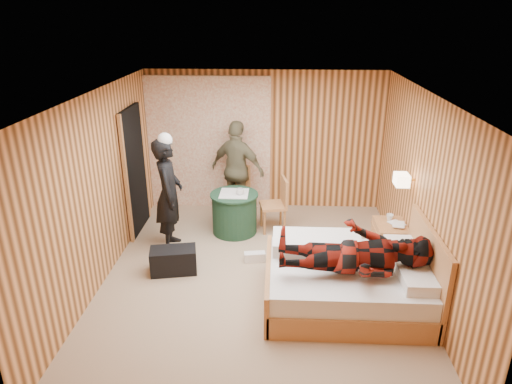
{
  "coord_description": "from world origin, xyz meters",
  "views": [
    {
      "loc": [
        0.24,
        -5.43,
        3.44
      ],
      "look_at": [
        -0.06,
        0.52,
        1.05
      ],
      "focal_mm": 32.0,
      "sensor_mm": 36.0,
      "label": 1
    }
  ],
  "objects_px": {
    "nightstand": "(389,242)",
    "man_at_table": "(238,170)",
    "bed": "(347,281)",
    "round_table": "(234,213)",
    "wall_lamp": "(402,180)",
    "duffel_bag": "(174,260)",
    "man_on_bed": "(356,243)",
    "chair_far": "(238,188)",
    "woman_standing": "(169,194)",
    "chair_near": "(278,200)"
  },
  "relations": [
    {
      "from": "nightstand",
      "to": "man_at_table",
      "type": "relative_size",
      "value": 0.35
    },
    {
      "from": "bed",
      "to": "nightstand",
      "type": "distance_m",
      "value": 1.3
    },
    {
      "from": "nightstand",
      "to": "round_table",
      "type": "relative_size",
      "value": 0.78
    },
    {
      "from": "bed",
      "to": "man_at_table",
      "type": "relative_size",
      "value": 1.14
    },
    {
      "from": "nightstand",
      "to": "round_table",
      "type": "xyz_separation_m",
      "value": [
        -2.34,
        0.81,
        0.04
      ]
    },
    {
      "from": "wall_lamp",
      "to": "nightstand",
      "type": "distance_m",
      "value": 1.0
    },
    {
      "from": "wall_lamp",
      "to": "duffel_bag",
      "type": "relative_size",
      "value": 0.41
    },
    {
      "from": "man_on_bed",
      "to": "round_table",
      "type": "bearing_deg",
      "value": 127.4
    },
    {
      "from": "chair_far",
      "to": "woman_standing",
      "type": "height_order",
      "value": "woman_standing"
    },
    {
      "from": "wall_lamp",
      "to": "round_table",
      "type": "relative_size",
      "value": 0.33
    },
    {
      "from": "wall_lamp",
      "to": "bed",
      "type": "xyz_separation_m",
      "value": [
        -0.8,
        -0.97,
        -1.0
      ]
    },
    {
      "from": "nightstand",
      "to": "man_on_bed",
      "type": "relative_size",
      "value": 0.34
    },
    {
      "from": "bed",
      "to": "round_table",
      "type": "distance_m",
      "value": 2.45
    },
    {
      "from": "duffel_bag",
      "to": "man_at_table",
      "type": "relative_size",
      "value": 0.37
    },
    {
      "from": "duffel_bag",
      "to": "man_at_table",
      "type": "distance_m",
      "value": 2.18
    },
    {
      "from": "nightstand",
      "to": "man_at_table",
      "type": "bearing_deg",
      "value": 147.91
    },
    {
      "from": "nightstand",
      "to": "chair_near",
      "type": "height_order",
      "value": "chair_near"
    },
    {
      "from": "chair_far",
      "to": "duffel_bag",
      "type": "height_order",
      "value": "chair_far"
    },
    {
      "from": "nightstand",
      "to": "man_on_bed",
      "type": "height_order",
      "value": "man_on_bed"
    },
    {
      "from": "round_table",
      "to": "woman_standing",
      "type": "relative_size",
      "value": 0.45
    },
    {
      "from": "chair_near",
      "to": "man_on_bed",
      "type": "height_order",
      "value": "man_on_bed"
    },
    {
      "from": "round_table",
      "to": "woman_standing",
      "type": "bearing_deg",
      "value": -150.09
    },
    {
      "from": "chair_near",
      "to": "round_table",
      "type": "bearing_deg",
      "value": -90.86
    },
    {
      "from": "chair_far",
      "to": "nightstand",
      "type": "bearing_deg",
      "value": -28.21
    },
    {
      "from": "round_table",
      "to": "chair_near",
      "type": "relative_size",
      "value": 0.86
    },
    {
      "from": "nightstand",
      "to": "chair_far",
      "type": "bearing_deg",
      "value": 148.34
    },
    {
      "from": "man_at_table",
      "to": "man_on_bed",
      "type": "distance_m",
      "value": 3.19
    },
    {
      "from": "man_on_bed",
      "to": "woman_standing",
      "type": "bearing_deg",
      "value": 148.29
    },
    {
      "from": "chair_far",
      "to": "duffel_bag",
      "type": "bearing_deg",
      "value": -107.81
    },
    {
      "from": "chair_far",
      "to": "round_table",
      "type": "bearing_deg",
      "value": -87.0
    },
    {
      "from": "woman_standing",
      "to": "round_table",
      "type": "bearing_deg",
      "value": -68.61
    },
    {
      "from": "duffel_bag",
      "to": "bed",
      "type": "bearing_deg",
      "value": -24.95
    },
    {
      "from": "woman_standing",
      "to": "man_at_table",
      "type": "height_order",
      "value": "woman_standing"
    },
    {
      "from": "chair_near",
      "to": "woman_standing",
      "type": "xyz_separation_m",
      "value": [
        -1.64,
        -0.66,
        0.34
      ]
    },
    {
      "from": "wall_lamp",
      "to": "bed",
      "type": "relative_size",
      "value": 0.13
    },
    {
      "from": "nightstand",
      "to": "chair_near",
      "type": "distance_m",
      "value": 1.89
    },
    {
      "from": "round_table",
      "to": "man_on_bed",
      "type": "xyz_separation_m",
      "value": [
        1.61,
        -2.1,
        0.61
      ]
    },
    {
      "from": "nightstand",
      "to": "bed",
      "type": "bearing_deg",
      "value": -125.34
    },
    {
      "from": "woman_standing",
      "to": "man_on_bed",
      "type": "height_order",
      "value": "man_on_bed"
    },
    {
      "from": "bed",
      "to": "chair_near",
      "type": "bearing_deg",
      "value": 113.66
    },
    {
      "from": "nightstand",
      "to": "duffel_bag",
      "type": "relative_size",
      "value": 0.97
    },
    {
      "from": "chair_near",
      "to": "woman_standing",
      "type": "distance_m",
      "value": 1.8
    },
    {
      "from": "wall_lamp",
      "to": "chair_far",
      "type": "relative_size",
      "value": 0.28
    },
    {
      "from": "bed",
      "to": "nightstand",
      "type": "bearing_deg",
      "value": 54.66
    },
    {
      "from": "nightstand",
      "to": "chair_far",
      "type": "relative_size",
      "value": 0.66
    },
    {
      "from": "chair_near",
      "to": "woman_standing",
      "type": "bearing_deg",
      "value": -78.92
    },
    {
      "from": "nightstand",
      "to": "chair_far",
      "type": "height_order",
      "value": "chair_far"
    },
    {
      "from": "chair_near",
      "to": "man_at_table",
      "type": "xyz_separation_m",
      "value": [
        -0.71,
        0.53,
        0.33
      ]
    },
    {
      "from": "wall_lamp",
      "to": "duffel_bag",
      "type": "xyz_separation_m",
      "value": [
        -3.12,
        -0.39,
        -1.12
      ]
    },
    {
      "from": "bed",
      "to": "round_table",
      "type": "bearing_deg",
      "value": 130.19
    }
  ]
}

